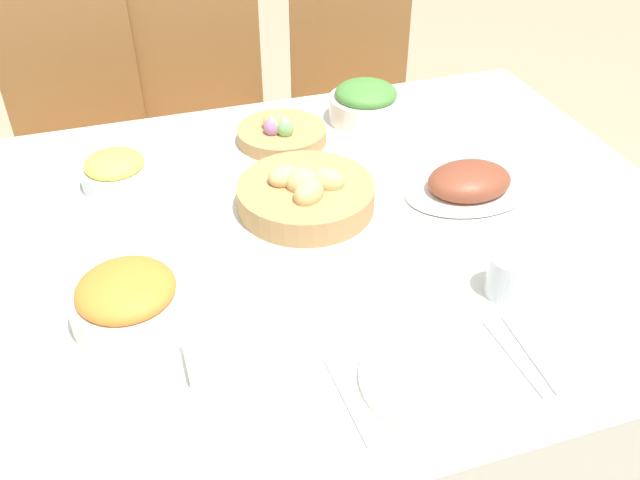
# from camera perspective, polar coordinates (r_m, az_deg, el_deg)

# --- Properties ---
(ground_plane) EXTENTS (12.00, 12.00, 0.00)m
(ground_plane) POSITION_cam_1_polar(r_m,az_deg,el_deg) (1.90, -1.34, -17.39)
(ground_plane) COLOR tan
(dining_table) EXTENTS (1.64, 1.20, 0.73)m
(dining_table) POSITION_cam_1_polar(r_m,az_deg,el_deg) (1.61, -1.53, -9.82)
(dining_table) COLOR silver
(dining_table) RESTS_ON ground
(chair_far_left) EXTENTS (0.46, 0.46, 0.98)m
(chair_far_left) POSITION_cam_1_polar(r_m,az_deg,el_deg) (2.27, -19.74, 8.12)
(chair_far_left) COLOR olive
(chair_far_left) RESTS_ON ground
(chair_far_center) EXTENTS (0.43, 0.43, 0.98)m
(chair_far_center) POSITION_cam_1_polar(r_m,az_deg,el_deg) (2.28, -9.40, 10.02)
(chair_far_center) COLOR olive
(chair_far_center) RESTS_ON ground
(chair_far_right) EXTENTS (0.47, 0.47, 0.98)m
(chair_far_right) POSITION_cam_1_polar(r_m,az_deg,el_deg) (2.40, 3.12, 11.86)
(chair_far_right) COLOR olive
(chair_far_right) RESTS_ON ground
(bread_basket) EXTENTS (0.29, 0.29, 0.10)m
(bread_basket) POSITION_cam_1_polar(r_m,az_deg,el_deg) (1.42, -1.19, 3.89)
(bread_basket) COLOR #AD8451
(bread_basket) RESTS_ON dining_table
(egg_basket) EXTENTS (0.22, 0.22, 0.08)m
(egg_basket) POSITION_cam_1_polar(r_m,az_deg,el_deg) (1.68, -3.29, 9.04)
(egg_basket) COLOR #AD8451
(egg_basket) RESTS_ON dining_table
(ham_platter) EXTENTS (0.29, 0.20, 0.07)m
(ham_platter) POSITION_cam_1_polar(r_m,az_deg,el_deg) (1.51, 12.43, 4.69)
(ham_platter) COLOR silver
(ham_platter) RESTS_ON dining_table
(carrot_bowl) EXTENTS (0.20, 0.20, 0.10)m
(carrot_bowl) POSITION_cam_1_polar(r_m,az_deg,el_deg) (1.19, -15.87, -4.83)
(carrot_bowl) COLOR silver
(carrot_bowl) RESTS_ON dining_table
(green_salad_bowl) EXTENTS (0.19, 0.19, 0.10)m
(green_salad_bowl) POSITION_cam_1_polar(r_m,az_deg,el_deg) (1.77, 3.85, 11.47)
(green_salad_bowl) COLOR silver
(green_salad_bowl) RESTS_ON dining_table
(pineapple_bowl) EXTENTS (0.15, 0.15, 0.08)m
(pineapple_bowl) POSITION_cam_1_polar(r_m,az_deg,el_deg) (1.56, -16.83, 5.60)
(pineapple_bowl) COLOR silver
(pineapple_bowl) RESTS_ON dining_table
(dinner_plate) EXTENTS (0.24, 0.24, 0.01)m
(dinner_plate) POSITION_cam_1_polar(r_m,az_deg,el_deg) (1.09, 9.52, -11.32)
(dinner_plate) COLOR silver
(dinner_plate) RESTS_ON dining_table
(fork) EXTENTS (0.02, 0.18, 0.00)m
(fork) POSITION_cam_1_polar(r_m,az_deg,el_deg) (1.05, 2.31, -13.34)
(fork) COLOR #B7B7BC
(fork) RESTS_ON dining_table
(knife) EXTENTS (0.02, 0.18, 0.00)m
(knife) POSITION_cam_1_polar(r_m,az_deg,el_deg) (1.15, 15.99, -9.49)
(knife) COLOR #B7B7BC
(knife) RESTS_ON dining_table
(spoon) EXTENTS (0.02, 0.18, 0.00)m
(spoon) POSITION_cam_1_polar(r_m,az_deg,el_deg) (1.17, 17.26, -9.10)
(spoon) COLOR #B7B7BC
(spoon) RESTS_ON dining_table
(drinking_cup) EXTENTS (0.08, 0.08, 0.08)m
(drinking_cup) POSITION_cam_1_polar(r_m,az_deg,el_deg) (1.24, 15.64, -2.89)
(drinking_cup) COLOR silver
(drinking_cup) RESTS_ON dining_table
(butter_dish) EXTENTS (0.14, 0.08, 0.03)m
(butter_dish) POSITION_cam_1_polar(r_m,az_deg,el_deg) (1.11, -7.76, -9.40)
(butter_dish) COLOR silver
(butter_dish) RESTS_ON dining_table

